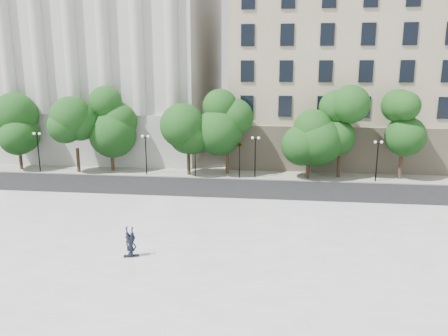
{
  "coord_description": "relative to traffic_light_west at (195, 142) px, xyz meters",
  "views": [
    {
      "loc": [
        7.17,
        -20.61,
        10.97
      ],
      "look_at": [
        3.47,
        10.0,
        3.93
      ],
      "focal_mm": 35.0,
      "sensor_mm": 36.0,
      "label": 1
    }
  ],
  "objects": [
    {
      "name": "ground",
      "position": [
        1.0,
        -22.3,
        -3.7
      ],
      "size": [
        160.0,
        160.0,
        0.0
      ],
      "primitive_type": "plane",
      "color": "#AAA8A1",
      "rests_on": "ground"
    },
    {
      "name": "plaza",
      "position": [
        1.0,
        -19.3,
        -3.47
      ],
      "size": [
        44.0,
        22.0,
        0.45
      ],
      "primitive_type": "cube",
      "color": "white",
      "rests_on": "ground"
    },
    {
      "name": "street",
      "position": [
        1.0,
        -4.3,
        -3.69
      ],
      "size": [
        60.0,
        8.0,
        0.02
      ],
      "primitive_type": "cube",
      "color": "black",
      "rests_on": "ground"
    },
    {
      "name": "far_sidewalk",
      "position": [
        1.0,
        1.7,
        -3.64
      ],
      "size": [
        60.0,
        4.0,
        0.12
      ],
      "primitive_type": "cube",
      "color": "#9F9D92",
      "rests_on": "ground"
    },
    {
      "name": "building_west",
      "position": [
        -16.0,
        16.27,
        9.19
      ],
      "size": [
        31.5,
        27.65,
        25.6
      ],
      "color": "#BABAB5",
      "rests_on": "ground"
    },
    {
      "name": "building_east",
      "position": [
        21.0,
        16.61,
        7.45
      ],
      "size": [
        36.0,
        26.15,
        23.0
      ],
      "color": "#BEB391",
      "rests_on": "ground"
    },
    {
      "name": "traffic_light_west",
      "position": [
        0.0,
        0.0,
        0.0
      ],
      "size": [
        1.03,
        1.74,
        4.2
      ],
      "color": "black",
      "rests_on": "ground"
    },
    {
      "name": "traffic_light_east",
      "position": [
        4.54,
        -0.0,
        0.07
      ],
      "size": [
        0.46,
        1.93,
        4.27
      ],
      "color": "black",
      "rests_on": "ground"
    },
    {
      "name": "person_lying",
      "position": [
        0.1,
        -20.49,
        -3.0
      ],
      "size": [
        0.76,
        1.83,
        0.49
      ],
      "primitive_type": "imported",
      "rotation": [
        -1.54,
        0.0,
        -0.06
      ],
      "color": "black",
      "rests_on": "plaza"
    },
    {
      "name": "skateboard",
      "position": [
        0.1,
        -20.48,
        -3.2
      ],
      "size": [
        0.89,
        0.45,
        0.09
      ],
      "primitive_type": "cube",
      "rotation": [
        0.0,
        0.0,
        0.28
      ],
      "color": "black",
      "rests_on": "plaza"
    },
    {
      "name": "street_trees",
      "position": [
        -0.58,
        1.22,
        1.41
      ],
      "size": [
        44.28,
        5.21,
        7.69
      ],
      "color": "#382619",
      "rests_on": "ground"
    },
    {
      "name": "lamp_posts",
      "position": [
        0.32,
        0.3,
        -0.73
      ],
      "size": [
        36.01,
        0.28,
        4.37
      ],
      "color": "black",
      "rests_on": "ground"
    }
  ]
}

